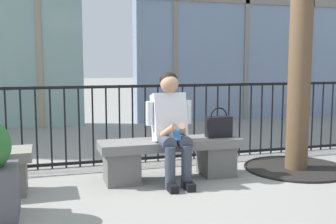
% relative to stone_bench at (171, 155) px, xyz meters
% --- Properties ---
extents(ground_plane, '(60.00, 60.00, 0.00)m').
position_rel_stone_bench_xyz_m(ground_plane, '(0.00, 0.00, -0.27)').
color(ground_plane, gray).
extents(stone_bench, '(1.60, 0.44, 0.45)m').
position_rel_stone_bench_xyz_m(stone_bench, '(0.00, 0.00, 0.00)').
color(stone_bench, slate).
rests_on(stone_bench, ground).
extents(seated_person_with_phone, '(0.52, 0.66, 1.21)m').
position_rel_stone_bench_xyz_m(seated_person_with_phone, '(-0.03, -0.13, 0.38)').
color(seated_person_with_phone, '#383D4C').
rests_on(seated_person_with_phone, ground).
extents(handbag_on_bench, '(0.29, 0.14, 0.35)m').
position_rel_stone_bench_xyz_m(handbag_on_bench, '(0.58, -0.01, 0.31)').
color(handbag_on_bench, black).
rests_on(handbag_on_bench, stone_bench).
extents(plaza_railing, '(8.03, 0.04, 1.03)m').
position_rel_stone_bench_xyz_m(plaza_railing, '(0.00, 0.84, 0.25)').
color(plaza_railing, black).
rests_on(plaza_railing, ground).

